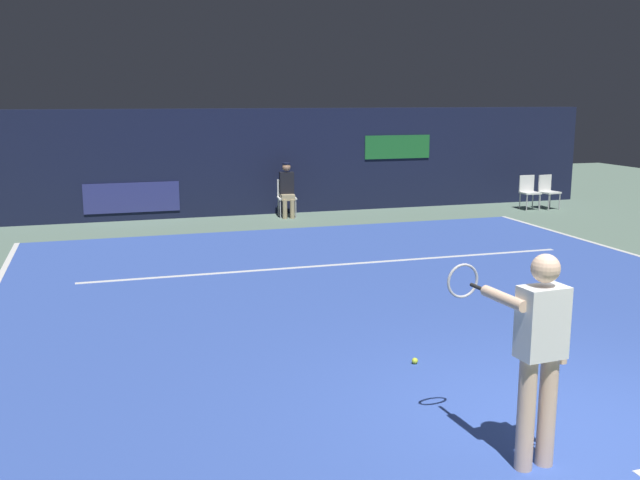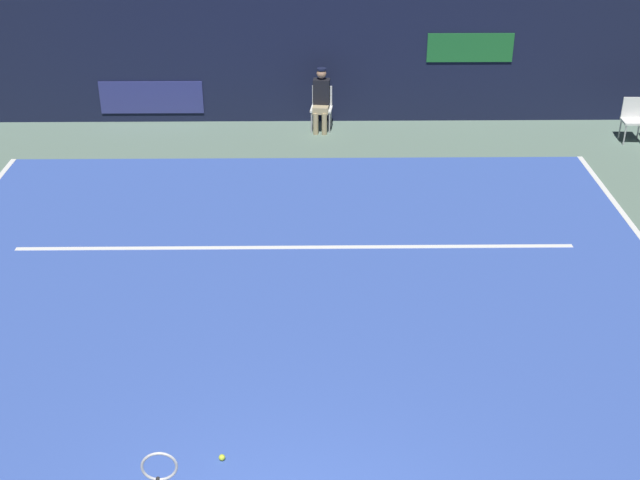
# 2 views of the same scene
# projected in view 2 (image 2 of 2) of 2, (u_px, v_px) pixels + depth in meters

# --- Properties ---
(ground_plane) EXTENTS (34.88, 34.88, 0.00)m
(ground_plane) POSITION_uv_depth(u_px,v_px,m) (293.00, 318.00, 11.28)
(ground_plane) COLOR slate
(court_surface) EXTENTS (11.10, 11.34, 0.01)m
(court_surface) POSITION_uv_depth(u_px,v_px,m) (293.00, 318.00, 11.28)
(court_surface) COLOR #3856B2
(court_surface) RESTS_ON ground
(line_service) EXTENTS (8.66, 0.10, 0.01)m
(line_service) POSITION_uv_depth(u_px,v_px,m) (295.00, 247.00, 13.03)
(line_service) COLOR white
(line_service) RESTS_ON court_surface
(back_wall) EXTENTS (17.97, 0.33, 2.60)m
(back_wall) POSITION_uv_depth(u_px,v_px,m) (298.00, 60.00, 17.74)
(back_wall) COLOR #141933
(back_wall) RESTS_ON ground
(line_judge_on_chair) EXTENTS (0.48, 0.56, 1.32)m
(line_judge_on_chair) POSITION_uv_depth(u_px,v_px,m) (321.00, 99.00, 17.39)
(line_judge_on_chair) COLOR white
(line_judge_on_chair) RESTS_ON ground
(courtside_chair_near) EXTENTS (0.46, 0.43, 0.88)m
(courtside_chair_near) POSITION_uv_depth(u_px,v_px,m) (633.00, 117.00, 16.93)
(courtside_chair_near) COLOR white
(courtside_chair_near) RESTS_ON ground
(tennis_ball) EXTENTS (0.07, 0.07, 0.07)m
(tennis_ball) POSITION_uv_depth(u_px,v_px,m) (222.00, 457.00, 8.82)
(tennis_ball) COLOR #CCE033
(tennis_ball) RESTS_ON court_surface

